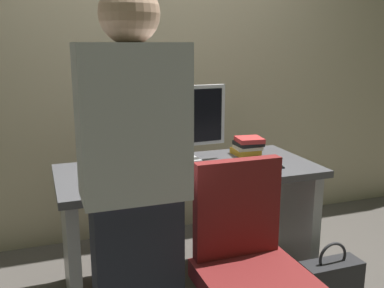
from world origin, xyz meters
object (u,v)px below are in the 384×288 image
(cup_near_keyboard, at_px, (119,173))
(book_stack, at_px, (248,146))
(monitor, at_px, (183,120))
(keyboard, at_px, (184,170))
(cup_by_monitor, at_px, (112,162))
(office_chair, at_px, (248,283))
(desk, at_px, (189,204))
(mouse, at_px, (230,164))
(handbag, at_px, (331,283))
(person_at_desk, at_px, (135,198))
(cell_phone, at_px, (275,165))

(cup_near_keyboard, relative_size, book_stack, 0.50)
(monitor, height_order, keyboard, monitor)
(cup_by_monitor, bearing_deg, office_chair, -64.65)
(desk, relative_size, cup_near_keyboard, 15.90)
(mouse, relative_size, cup_near_keyboard, 1.07)
(keyboard, height_order, handbag, keyboard)
(desk, height_order, person_at_desk, person_at_desk)
(office_chair, distance_m, keyboard, 0.77)
(book_stack, bearing_deg, office_chair, -116.01)
(desk, relative_size, handbag, 3.92)
(cell_phone, bearing_deg, cup_near_keyboard, -168.73)
(keyboard, height_order, mouse, mouse)
(person_at_desk, relative_size, monitor, 3.03)
(book_stack, distance_m, handbag, 0.94)
(desk, xyz_separation_m, cup_by_monitor, (-0.42, 0.11, 0.26))
(cup_by_monitor, bearing_deg, person_at_desk, -93.20)
(cell_phone, bearing_deg, keyboard, -174.64)
(desk, distance_m, cell_phone, 0.55)
(keyboard, xyz_separation_m, mouse, (0.28, 0.01, 0.01))
(desk, xyz_separation_m, person_at_desk, (-0.47, -0.69, 0.33))
(desk, height_order, mouse, mouse)
(office_chair, relative_size, handbag, 2.49)
(keyboard, distance_m, mouse, 0.28)
(monitor, xyz_separation_m, cup_near_keyboard, (-0.43, -0.26, -0.21))
(desk, xyz_separation_m, book_stack, (0.45, 0.16, 0.28))
(monitor, relative_size, book_stack, 2.91)
(office_chair, bearing_deg, monitor, 89.41)
(desk, height_order, handbag, desk)
(keyboard, xyz_separation_m, cell_phone, (0.54, -0.05, -0.01))
(person_at_desk, xyz_separation_m, cup_by_monitor, (0.04, 0.80, -0.07))
(desk, xyz_separation_m, handbag, (0.66, -0.49, -0.37))
(person_at_desk, xyz_separation_m, keyboard, (0.41, 0.62, -0.10))
(cup_by_monitor, bearing_deg, cup_near_keyboard, -90.93)
(mouse, height_order, cup_by_monitor, cup_by_monitor)
(keyboard, bearing_deg, person_at_desk, -125.11)
(handbag, bearing_deg, keyboard, 149.93)
(mouse, relative_size, handbag, 0.26)
(monitor, bearing_deg, cup_by_monitor, -176.66)
(cup_by_monitor, bearing_deg, desk, -14.27)
(person_at_desk, bearing_deg, cell_phone, 30.84)
(person_at_desk, relative_size, book_stack, 8.83)
(mouse, xyz_separation_m, book_stack, (0.23, 0.22, 0.04))
(office_chair, xyz_separation_m, cup_near_keyboard, (-0.42, 0.64, 0.35))
(monitor, relative_size, cell_phone, 3.76)
(monitor, bearing_deg, cell_phone, -28.23)
(cell_phone, bearing_deg, monitor, 162.78)
(desk, height_order, book_stack, book_stack)
(cup_by_monitor, height_order, book_stack, book_stack)
(mouse, bearing_deg, monitor, 138.69)
(monitor, height_order, book_stack, monitor)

